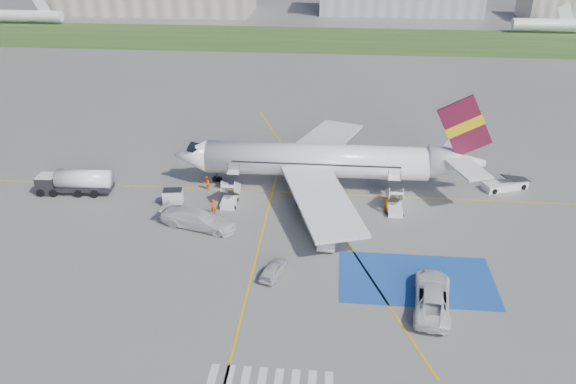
# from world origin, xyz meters

# --- Properties ---
(ground) EXTENTS (400.00, 400.00, 0.00)m
(ground) POSITION_xyz_m (0.00, 0.00, 0.00)
(ground) COLOR #60605E
(ground) RESTS_ON ground
(grass_strip) EXTENTS (400.00, 30.00, 0.01)m
(grass_strip) POSITION_xyz_m (0.00, 95.00, 0.01)
(grass_strip) COLOR #2D4C1E
(grass_strip) RESTS_ON ground
(taxiway_line_main) EXTENTS (120.00, 0.20, 0.01)m
(taxiway_line_main) POSITION_xyz_m (0.00, 12.00, 0.01)
(taxiway_line_main) COLOR gold
(taxiway_line_main) RESTS_ON ground
(taxiway_line_cross) EXTENTS (0.20, 60.00, 0.01)m
(taxiway_line_cross) POSITION_xyz_m (-5.00, -10.00, 0.01)
(taxiway_line_cross) COLOR gold
(taxiway_line_cross) RESTS_ON ground
(taxiway_line_diag) EXTENTS (20.71, 56.45, 0.01)m
(taxiway_line_diag) POSITION_xyz_m (0.00, 12.00, 0.01)
(taxiway_line_diag) COLOR gold
(taxiway_line_diag) RESTS_ON ground
(staging_box) EXTENTS (14.00, 8.00, 0.01)m
(staging_box) POSITION_xyz_m (10.00, -4.00, 0.01)
(staging_box) COLOR #194598
(staging_box) RESTS_ON ground
(airliner) EXTENTS (36.81, 32.95, 11.92)m
(airliner) POSITION_xyz_m (1.51, 14.00, 3.39)
(airliner) COLOR silver
(airliner) RESTS_ON ground
(airstairs_fwd) EXTENTS (1.90, 5.20, 3.60)m
(airstairs_fwd) POSITION_xyz_m (-9.50, 8.70, 0.62)
(airstairs_fwd) COLOR silver
(airstairs_fwd) RESTS_ON ground
(airstairs_aft) EXTENTS (1.90, 5.20, 3.60)m
(airstairs_aft) POSITION_xyz_m (9.00, 8.70, 0.62)
(airstairs_aft) COLOR silver
(airstairs_aft) RESTS_ON ground
(fuel_tanker) EXTENTS (8.72, 2.81, 2.94)m
(fuel_tanker) POSITION_xyz_m (-27.87, 9.68, 1.24)
(fuel_tanker) COLOR black
(fuel_tanker) RESTS_ON ground
(gpu_cart) EXTENTS (2.37, 1.70, 1.84)m
(gpu_cart) POSITION_xyz_m (-15.80, 8.04, 0.83)
(gpu_cart) COLOR silver
(gpu_cart) RESTS_ON ground
(belt_loader) EXTENTS (5.90, 3.72, 1.71)m
(belt_loader) POSITION_xyz_m (22.59, 15.36, 0.43)
(belt_loader) COLOR silver
(belt_loader) RESTS_ON ground
(car_silver_a) EXTENTS (2.64, 4.21, 1.34)m
(car_silver_a) POSITION_xyz_m (-2.98, -4.49, 0.67)
(car_silver_a) COLOR #B7BABF
(car_silver_a) RESTS_ON ground
(car_silver_b) EXTENTS (2.09, 5.11, 1.65)m
(car_silver_b) POSITION_xyz_m (1.83, 1.67, 0.82)
(car_silver_b) COLOR silver
(car_silver_b) RESTS_ON ground
(van_white_a) EXTENTS (3.78, 6.69, 2.38)m
(van_white_a) POSITION_xyz_m (10.85, -7.57, 1.19)
(van_white_a) COLOR silver
(van_white_a) RESTS_ON ground
(van_white_b) EXTENTS (6.80, 4.19, 2.49)m
(van_white_b) POSITION_xyz_m (-11.84, 3.36, 1.24)
(van_white_b) COLOR silver
(van_white_b) RESTS_ON ground
(crew_fwd) EXTENTS (0.71, 0.54, 1.74)m
(crew_fwd) POSITION_xyz_m (-10.80, 6.23, 0.87)
(crew_fwd) COLOR #E25A0B
(crew_fwd) RESTS_ON ground
(crew_nose) EXTENTS (0.95, 1.03, 1.71)m
(crew_nose) POSITION_xyz_m (-12.85, 11.93, 0.86)
(crew_nose) COLOR #FF630D
(crew_nose) RESTS_ON ground
(crew_aft) EXTENTS (0.64, 1.16, 1.87)m
(crew_aft) POSITION_xyz_m (8.02, 8.23, 0.94)
(crew_aft) COLOR orange
(crew_aft) RESTS_ON ground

